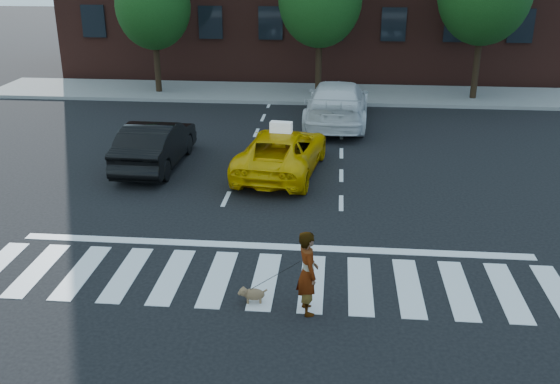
% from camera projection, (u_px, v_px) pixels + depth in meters
% --- Properties ---
extents(ground, '(120.00, 120.00, 0.00)m').
position_uv_depth(ground, '(265.00, 281.00, 13.16)').
color(ground, black).
rests_on(ground, ground).
extents(crosswalk, '(13.00, 2.40, 0.01)m').
position_uv_depth(crosswalk, '(265.00, 280.00, 13.15)').
color(crosswalk, silver).
rests_on(crosswalk, ground).
extents(stop_line, '(12.00, 0.30, 0.01)m').
position_uv_depth(stop_line, '(273.00, 246.00, 14.64)').
color(stop_line, silver).
rests_on(stop_line, ground).
extents(sidewalk_far, '(30.00, 4.00, 0.15)m').
position_uv_depth(sidewalk_far, '(308.00, 93.00, 29.32)').
color(sidewalk_far, slate).
rests_on(sidewalk_far, ground).
extents(taxi, '(2.83, 5.09, 1.35)m').
position_uv_depth(taxi, '(282.00, 151.00, 19.18)').
color(taxi, '#DBA604').
rests_on(taxi, ground).
extents(black_sedan, '(1.65, 4.50, 1.47)m').
position_uv_depth(black_sedan, '(155.00, 144.00, 19.70)').
color(black_sedan, black).
rests_on(black_sedan, ground).
extents(white_suv, '(2.64, 5.92, 1.69)m').
position_uv_depth(white_suv, '(337.00, 103.00, 24.36)').
color(white_suv, silver).
rests_on(white_suv, ground).
extents(woman, '(0.58, 0.71, 1.70)m').
position_uv_depth(woman, '(308.00, 273.00, 11.74)').
color(woman, '#999999').
rests_on(woman, ground).
extents(dog, '(0.59, 0.28, 0.34)m').
position_uv_depth(dog, '(252.00, 294.00, 12.28)').
color(dog, olive).
rests_on(dog, ground).
extents(taxi_sign, '(0.68, 0.36, 0.32)m').
position_uv_depth(taxi_sign, '(281.00, 127.00, 18.68)').
color(taxi_sign, white).
rests_on(taxi_sign, taxi).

